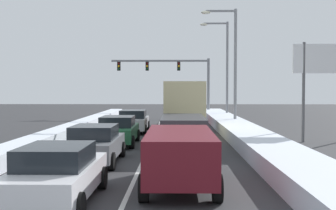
{
  "coord_description": "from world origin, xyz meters",
  "views": [
    {
      "loc": [
        1.32,
        -4.95,
        2.95
      ],
      "look_at": [
        0.76,
        28.13,
        1.69
      ],
      "focal_mm": 45.78,
      "sensor_mm": 36.0,
      "label": 1
    }
  ],
  "objects_px": {
    "sedan_silver_center_lane_fourth": "(133,121)",
    "sedan_green_center_lane_third": "(118,130)",
    "street_lamp_right_near": "(231,58)",
    "suv_charcoal_right_lane_second": "(183,131)",
    "roadside_sign_right": "(322,69)",
    "traffic_light_gantry": "(174,72)",
    "sedan_white_center_lane_nearest": "(57,174)",
    "street_lamp_right_mid": "(224,62)",
    "box_truck_right_lane_third": "(184,105)",
    "suv_maroon_right_lane_nearest": "(180,154)",
    "sedan_red_right_lane_fourth": "(182,115)",
    "sedan_gray_center_lane_second": "(95,144)"
  },
  "relations": [
    {
      "from": "sedan_red_right_lane_fourth",
      "to": "sedan_silver_center_lane_fourth",
      "type": "height_order",
      "value": "same"
    },
    {
      "from": "sedan_green_center_lane_third",
      "to": "roadside_sign_right",
      "type": "xyz_separation_m",
      "value": [
        11.07,
        1.28,
        3.25
      ]
    },
    {
      "from": "sedan_silver_center_lane_fourth",
      "to": "roadside_sign_right",
      "type": "height_order",
      "value": "roadside_sign_right"
    },
    {
      "from": "suv_maroon_right_lane_nearest",
      "to": "sedan_white_center_lane_nearest",
      "type": "height_order",
      "value": "suv_maroon_right_lane_nearest"
    },
    {
      "from": "roadside_sign_right",
      "to": "box_truck_right_lane_third",
      "type": "bearing_deg",
      "value": 157.11
    },
    {
      "from": "sedan_white_center_lane_nearest",
      "to": "street_lamp_right_near",
      "type": "height_order",
      "value": "street_lamp_right_near"
    },
    {
      "from": "suv_charcoal_right_lane_second",
      "to": "box_truck_right_lane_third",
      "type": "height_order",
      "value": "box_truck_right_lane_third"
    },
    {
      "from": "suv_maroon_right_lane_nearest",
      "to": "sedan_red_right_lane_fourth",
      "type": "xyz_separation_m",
      "value": [
        0.43,
        22.72,
        -0.25
      ]
    },
    {
      "from": "street_lamp_right_near",
      "to": "street_lamp_right_mid",
      "type": "height_order",
      "value": "street_lamp_right_mid"
    },
    {
      "from": "sedan_gray_center_lane_second",
      "to": "sedan_silver_center_lane_fourth",
      "type": "distance_m",
      "value": 12.02
    },
    {
      "from": "sedan_green_center_lane_third",
      "to": "street_lamp_right_near",
      "type": "distance_m",
      "value": 12.6
    },
    {
      "from": "street_lamp_right_near",
      "to": "suv_charcoal_right_lane_second",
      "type": "bearing_deg",
      "value": -107.16
    },
    {
      "from": "sedan_green_center_lane_third",
      "to": "street_lamp_right_near",
      "type": "relative_size",
      "value": 0.51
    },
    {
      "from": "sedan_white_center_lane_nearest",
      "to": "street_lamp_right_mid",
      "type": "distance_m",
      "value": 30.44
    },
    {
      "from": "sedan_gray_center_lane_second",
      "to": "sedan_silver_center_lane_fourth",
      "type": "relative_size",
      "value": 1.0
    },
    {
      "from": "sedan_green_center_lane_third",
      "to": "roadside_sign_right",
      "type": "relative_size",
      "value": 0.82
    },
    {
      "from": "sedan_gray_center_lane_second",
      "to": "street_lamp_right_mid",
      "type": "distance_m",
      "value": 24.86
    },
    {
      "from": "sedan_green_center_lane_third",
      "to": "sedan_white_center_lane_nearest",
      "type": "bearing_deg",
      "value": -90.13
    },
    {
      "from": "sedan_green_center_lane_third",
      "to": "street_lamp_right_near",
      "type": "xyz_separation_m",
      "value": [
        7.11,
        9.39,
        4.46
      ]
    },
    {
      "from": "traffic_light_gantry",
      "to": "street_lamp_right_mid",
      "type": "distance_m",
      "value": 7.76
    },
    {
      "from": "sedan_red_right_lane_fourth",
      "to": "sedan_green_center_lane_third",
      "type": "bearing_deg",
      "value": -105.31
    },
    {
      "from": "box_truck_right_lane_third",
      "to": "street_lamp_right_mid",
      "type": "distance_m",
      "value": 14.2
    },
    {
      "from": "sedan_silver_center_lane_fourth",
      "to": "roadside_sign_right",
      "type": "xyz_separation_m",
      "value": [
        10.89,
        -5.19,
        3.25
      ]
    },
    {
      "from": "sedan_gray_center_lane_second",
      "to": "sedan_green_center_lane_third",
      "type": "bearing_deg",
      "value": 88.19
    },
    {
      "from": "roadside_sign_right",
      "to": "street_lamp_right_mid",
      "type": "bearing_deg",
      "value": 102.22
    },
    {
      "from": "suv_charcoal_right_lane_second",
      "to": "roadside_sign_right",
      "type": "height_order",
      "value": "roadside_sign_right"
    },
    {
      "from": "box_truck_right_lane_third",
      "to": "sedan_white_center_lane_nearest",
      "type": "height_order",
      "value": "box_truck_right_lane_third"
    },
    {
      "from": "box_truck_right_lane_third",
      "to": "roadside_sign_right",
      "type": "relative_size",
      "value": 1.31
    },
    {
      "from": "sedan_green_center_lane_third",
      "to": "traffic_light_gantry",
      "type": "distance_m",
      "value": 24.3
    },
    {
      "from": "box_truck_right_lane_third",
      "to": "sedan_green_center_lane_third",
      "type": "bearing_deg",
      "value": -128.39
    },
    {
      "from": "sedan_red_right_lane_fourth",
      "to": "roadside_sign_right",
      "type": "bearing_deg",
      "value": -57.53
    },
    {
      "from": "suv_maroon_right_lane_nearest",
      "to": "sedan_gray_center_lane_second",
      "type": "height_order",
      "value": "suv_maroon_right_lane_nearest"
    },
    {
      "from": "street_lamp_right_near",
      "to": "roadside_sign_right",
      "type": "relative_size",
      "value": 1.6
    },
    {
      "from": "roadside_sign_right",
      "to": "sedan_red_right_lane_fourth",
      "type": "bearing_deg",
      "value": 122.47
    },
    {
      "from": "suv_charcoal_right_lane_second",
      "to": "traffic_light_gantry",
      "type": "xyz_separation_m",
      "value": [
        -0.5,
        26.54,
        3.71
      ]
    },
    {
      "from": "box_truck_right_lane_third",
      "to": "sedan_silver_center_lane_fourth",
      "type": "bearing_deg",
      "value": 149.13
    },
    {
      "from": "box_truck_right_lane_third",
      "to": "roadside_sign_right",
      "type": "xyz_separation_m",
      "value": [
        7.53,
        -3.18,
        2.12
      ]
    },
    {
      "from": "sedan_green_center_lane_third",
      "to": "traffic_light_gantry",
      "type": "relative_size",
      "value": 0.42
    },
    {
      "from": "box_truck_right_lane_third",
      "to": "sedan_silver_center_lane_fourth",
      "type": "height_order",
      "value": "box_truck_right_lane_third"
    },
    {
      "from": "sedan_green_center_lane_third",
      "to": "sedan_silver_center_lane_fourth",
      "type": "height_order",
      "value": "same"
    },
    {
      "from": "street_lamp_right_near",
      "to": "sedan_white_center_lane_nearest",
      "type": "bearing_deg",
      "value": -108.88
    },
    {
      "from": "suv_maroon_right_lane_nearest",
      "to": "sedan_silver_center_lane_fourth",
      "type": "relative_size",
      "value": 1.09
    },
    {
      "from": "sedan_silver_center_lane_fourth",
      "to": "sedan_green_center_lane_third",
      "type": "bearing_deg",
      "value": -91.57
    },
    {
      "from": "suv_maroon_right_lane_nearest",
      "to": "sedan_green_center_lane_third",
      "type": "distance_m",
      "value": 10.17
    },
    {
      "from": "sedan_red_right_lane_fourth",
      "to": "sedan_green_center_lane_third",
      "type": "distance_m",
      "value": 13.54
    },
    {
      "from": "traffic_light_gantry",
      "to": "street_lamp_right_near",
      "type": "height_order",
      "value": "street_lamp_right_near"
    },
    {
      "from": "sedan_green_center_lane_third",
      "to": "traffic_light_gantry",
      "type": "bearing_deg",
      "value": 83.13
    },
    {
      "from": "sedan_gray_center_lane_second",
      "to": "traffic_light_gantry",
      "type": "relative_size",
      "value": 0.42
    },
    {
      "from": "suv_maroon_right_lane_nearest",
      "to": "sedan_red_right_lane_fourth",
      "type": "bearing_deg",
      "value": 88.92
    },
    {
      "from": "sedan_white_center_lane_nearest",
      "to": "roadside_sign_right",
      "type": "relative_size",
      "value": 0.82
    }
  ]
}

